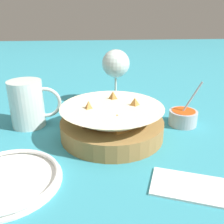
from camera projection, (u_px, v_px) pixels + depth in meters
ground_plane at (126, 140)px, 0.58m from camera, size 4.00×4.00×0.00m
food_basket at (112, 123)px, 0.58m from camera, size 0.24×0.24×0.09m
sauce_cup at (183, 117)px, 0.64m from camera, size 0.08×0.07×0.12m
wine_glass at (117, 65)px, 0.76m from camera, size 0.08×0.08×0.17m
beer_mug at (28, 105)px, 0.63m from camera, size 0.13×0.08×0.12m
side_plate at (7, 179)px, 0.43m from camera, size 0.19×0.19×0.01m
napkin at (189, 186)px, 0.42m from camera, size 0.15×0.12×0.01m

